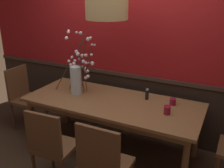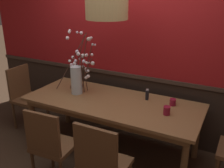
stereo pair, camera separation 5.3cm
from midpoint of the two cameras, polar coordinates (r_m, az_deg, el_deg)
ground_plane at (r=3.53m, az=0.44°, el=-14.69°), size 24.00×24.00×0.00m
back_wall at (r=3.51m, az=5.25°, el=10.98°), size 4.94×0.14×2.95m
dining_table at (r=3.20m, az=0.48°, el=-5.04°), size 2.19×0.91×0.73m
chair_head_west_end at (r=4.11m, az=-18.51°, el=-2.11°), size 0.40×0.43×0.95m
chair_far_side_left at (r=4.11m, az=1.79°, el=-0.92°), size 0.44×0.43×0.97m
chair_near_side_right at (r=2.45m, az=-1.78°, el=-17.15°), size 0.45×0.39×0.95m
chair_near_side_left at (r=2.79m, az=-13.16°, el=-12.96°), size 0.45×0.41×0.92m
chair_far_side_right at (r=3.85m, az=11.12°, el=-2.73°), size 0.46×0.41×0.98m
vase_with_blossoms at (r=3.37m, az=-7.27°, el=1.87°), size 0.59×0.44×0.79m
candle_holder_nearer_center at (r=2.88m, az=12.72°, el=-5.82°), size 0.08×0.08×0.10m
candle_holder_nearer_edge at (r=3.13m, az=13.97°, el=-3.95°), size 0.08×0.08×0.08m
condiment_bottle at (r=3.21m, az=8.35°, el=-2.38°), size 0.04×0.04×0.14m
pendant_lamp at (r=2.89m, az=-0.64°, el=17.17°), size 0.47×0.47×1.22m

